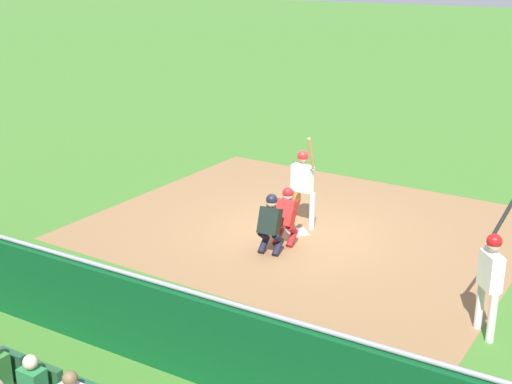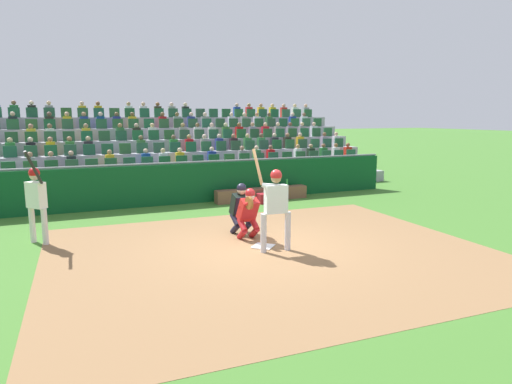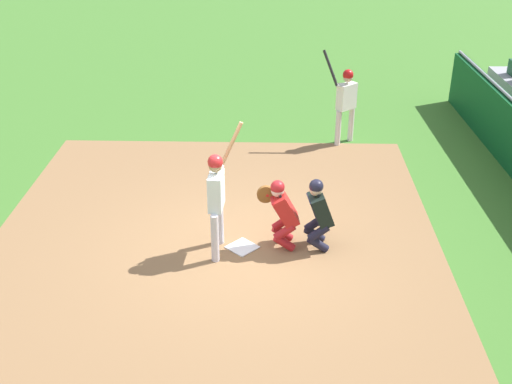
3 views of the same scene
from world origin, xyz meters
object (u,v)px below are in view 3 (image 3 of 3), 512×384
object	(u,v)px
home_plate_marker	(242,247)
batter_at_plate	(217,193)
catcher_crouching	(282,209)
home_plate_umpire	(318,211)
on_deck_batter	(346,98)

from	to	relation	value
home_plate_marker	batter_at_plate	xyz separation A→B (m)	(-0.10, 0.40, 1.10)
catcher_crouching	home_plate_umpire	distance (m)	0.61
home_plate_umpire	home_plate_marker	bearing A→B (deg)	91.63
home_plate_marker	batter_at_plate	bearing A→B (deg)	103.47
on_deck_batter	batter_at_plate	bearing A→B (deg)	150.11
batter_at_plate	home_plate_marker	bearing A→B (deg)	-76.53
catcher_crouching	home_plate_umpire	xyz separation A→B (m)	(-0.04, -0.61, -0.00)
batter_at_plate	home_plate_umpire	size ratio (longest dim) A/B	1.71
on_deck_batter	home_plate_umpire	bearing A→B (deg)	167.31
home_plate_umpire	on_deck_batter	size ratio (longest dim) A/B	0.59
batter_at_plate	on_deck_batter	bearing A→B (deg)	-29.89
home_plate_marker	home_plate_umpire	bearing A→B (deg)	-88.37
catcher_crouching	on_deck_batter	xyz separation A→B (m)	(4.54, -1.64, 0.39)
home_plate_marker	batter_at_plate	world-z (taller)	batter_at_plate
catcher_crouching	home_plate_umpire	bearing A→B (deg)	-94.03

